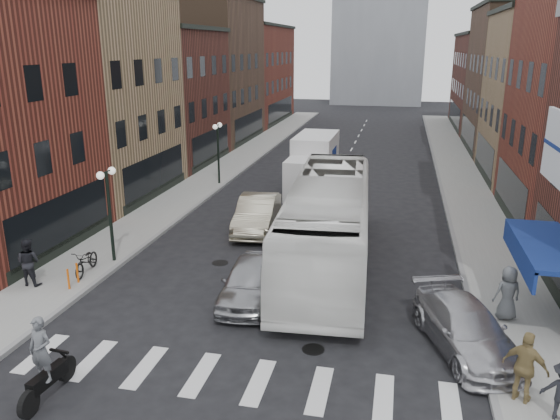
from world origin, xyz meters
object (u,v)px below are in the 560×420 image
object	(u,v)px
sedan_left_near	(249,281)
sedan_left_far	(257,214)
curb_car	(466,328)
motorcycle_rider	(43,362)
ped_left_solo	(28,262)
box_truck	(313,164)
parked_bicycle	(87,261)
streetlamp_far	(218,142)
ped_right_b	(526,367)
bike_rack	(73,276)
transit_bus	(328,222)
ped_right_c	(508,293)
streetlamp_near	(108,198)

from	to	relation	value
sedan_left_near	sedan_left_far	bearing A→B (deg)	99.00
curb_car	sedan_left_near	bearing A→B (deg)	146.50
motorcycle_rider	ped_left_solo	size ratio (longest dim) A/B	1.29
box_truck	parked_bicycle	size ratio (longest dim) A/B	4.07
parked_bicycle	motorcycle_rider	bearing A→B (deg)	-73.43
streetlamp_far	ped_left_solo	size ratio (longest dim) A/B	2.23
ped_right_b	curb_car	bearing A→B (deg)	-38.01
ped_left_solo	parked_bicycle	bearing A→B (deg)	-135.29
bike_rack	sedan_left_near	xyz separation A→B (m)	(6.80, 0.54, 0.21)
ped_left_solo	sedan_left_far	bearing A→B (deg)	-127.75
transit_bus	parked_bicycle	size ratio (longest dim) A/B	6.97
ped_left_solo	ped_right_c	bearing A→B (deg)	-176.04
bike_rack	motorcycle_rider	distance (m)	6.99
curb_car	box_truck	bearing A→B (deg)	93.43
streetlamp_far	curb_car	size ratio (longest dim) A/B	0.83
streetlamp_far	sedan_left_near	xyz separation A→B (m)	(6.60, -16.16, -2.15)
bike_rack	ped_right_c	size ratio (longest dim) A/B	0.44
bike_rack	ped_right_b	world-z (taller)	ped_right_b
ped_right_c	motorcycle_rider	bearing A→B (deg)	11.24
streetlamp_far	ped_left_solo	distance (m)	17.15
motorcycle_rider	sedan_left_near	size ratio (longest dim) A/B	0.53
streetlamp_far	ped_right_c	distance (m)	22.21
sedan_left_near	ped_left_solo	bearing A→B (deg)	-178.40
ped_right_b	bike_rack	bearing A→B (deg)	13.30
sedan_left_far	ped_left_solo	world-z (taller)	ped_left_solo
bike_rack	parked_bicycle	xyz separation A→B (m)	(-0.15, 1.21, 0.11)
box_truck	sedan_left_far	size ratio (longest dim) A/B	1.51
motorcycle_rider	ped_left_solo	xyz separation A→B (m)	(-4.83, 5.96, -0.04)
motorcycle_rider	transit_bus	xyz separation A→B (m)	(5.92, 10.77, 0.77)
box_truck	ped_right_c	bearing A→B (deg)	-59.79
bike_rack	sedan_left_far	bearing A→B (deg)	58.56
streetlamp_near	ped_right_c	bearing A→B (deg)	-7.03
ped_left_solo	ped_right_b	bearing A→B (deg)	168.56
box_truck	motorcycle_rider	bearing A→B (deg)	-97.63
box_truck	parked_bicycle	xyz separation A→B (m)	(-6.64, -15.60, -1.03)
transit_bus	ped_right_b	bearing A→B (deg)	-57.25
transit_bus	box_truck	bearing A→B (deg)	98.48
ped_left_solo	ped_right_c	xyz separation A→B (m)	(17.25, 1.05, -0.00)
bike_rack	ped_left_solo	xyz separation A→B (m)	(-1.66, -0.25, 0.52)
box_truck	streetlamp_near	bearing A→B (deg)	-113.45
bike_rack	parked_bicycle	distance (m)	1.23
transit_bus	ped_left_solo	world-z (taller)	transit_bus
parked_bicycle	ped_right_b	bearing A→B (deg)	-25.65
box_truck	parked_bicycle	world-z (taller)	box_truck
parked_bicycle	ped_right_c	distance (m)	15.76
parked_bicycle	ped_left_solo	world-z (taller)	ped_left_solo
streetlamp_far	box_truck	size ratio (longest dim) A/B	0.52
ped_right_b	motorcycle_rider	bearing A→B (deg)	38.53
parked_bicycle	bike_rack	bearing A→B (deg)	-90.41
transit_bus	parked_bicycle	distance (m)	9.91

